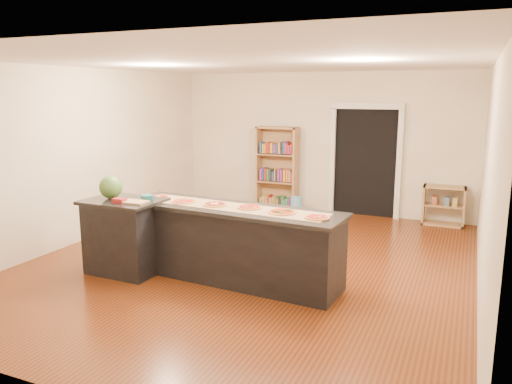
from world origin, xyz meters
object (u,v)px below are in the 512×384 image
at_px(bookshelf, 277,168).
at_px(side_counter, 125,236).
at_px(low_shelf, 444,206).
at_px(watermelon, 111,187).
at_px(kitchen_island, 232,243).
at_px(waste_bin, 296,205).

bearing_deg(bookshelf, side_counter, -96.98).
bearing_deg(low_shelf, watermelon, -133.03).
xyz_separation_m(kitchen_island, bookshelf, (-0.92, 3.98, 0.37)).
bearing_deg(low_shelf, side_counter, -131.53).
height_order(kitchen_island, side_counter, side_counter).
distance_m(low_shelf, watermelon, 5.93).
xyz_separation_m(waste_bin, watermelon, (-1.24, -4.06, 0.99)).
bearing_deg(side_counter, kitchen_island, 14.05).
xyz_separation_m(bookshelf, low_shelf, (3.28, -0.00, -0.49)).
xyz_separation_m(side_counter, watermelon, (-0.20, 0.01, 0.65)).
relative_size(side_counter, waste_bin, 2.99).
height_order(side_counter, watermelon, watermelon).
bearing_deg(watermelon, kitchen_island, 10.83).
xyz_separation_m(side_counter, low_shelf, (3.81, 4.30, -0.14)).
relative_size(bookshelf, watermelon, 5.56).
bearing_deg(bookshelf, kitchen_island, -76.93).
distance_m(kitchen_island, bookshelf, 4.10).
height_order(kitchen_island, waste_bin, kitchen_island).
bearing_deg(kitchen_island, bookshelf, 107.01).
distance_m(bookshelf, watermelon, 4.37).
height_order(bookshelf, watermelon, bookshelf).
height_order(side_counter, waste_bin, side_counter).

